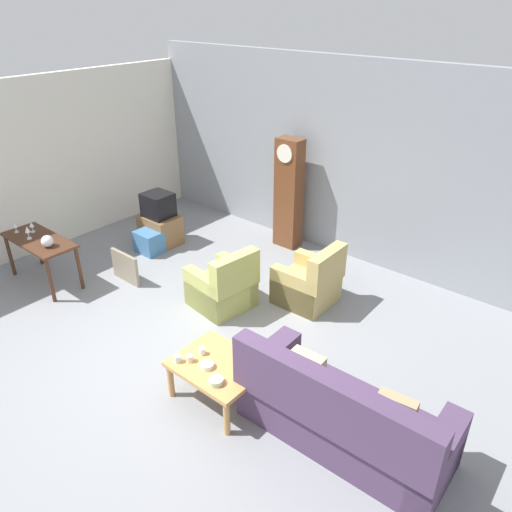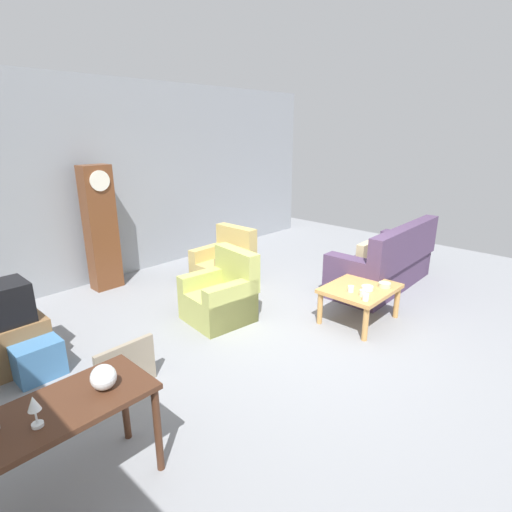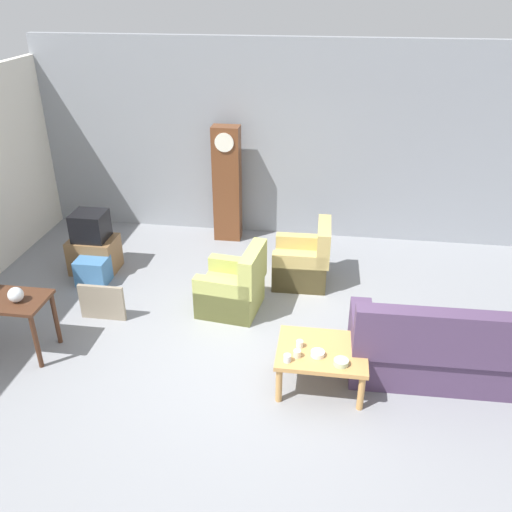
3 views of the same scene
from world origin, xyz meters
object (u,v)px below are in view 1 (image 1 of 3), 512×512
Objects in this scene: armchair_olive_far at (309,284)px; coffee_table_wood at (218,368)px; bowl_shallow_green at (216,381)px; wine_glass_mid at (32,226)px; framed_picture_leaning at (125,267)px; bowl_white_stacked at (207,365)px; wine_glass_tall at (15,226)px; armchair_olive_near at (223,288)px; grandfather_clock at (289,194)px; tv_crt at (158,205)px; cup_cream_tall at (190,358)px; storage_box_blue at (149,242)px; wine_glass_short at (28,231)px; console_table_dark at (40,245)px; tv_stand_cabinet at (161,229)px; cup_white_porcelain at (202,351)px; cup_blue_rimmed at (177,359)px; couch_floral at (341,416)px; glass_dome_cloche at (47,241)px.

coffee_table_wood is (0.33, -2.23, 0.10)m from armchair_olive_far.
bowl_shallow_green is 0.92× the size of wine_glass_mid.
bowl_white_stacked is (2.82, -1.00, 0.26)m from framed_picture_leaning.
armchair_olive_near is at bearing 24.26° from wine_glass_tall.
grandfather_clock is 2.29m from tv_crt.
armchair_olive_far is (0.88, 0.87, 0.00)m from armchair_olive_near.
bowl_white_stacked is (0.21, 0.05, -0.01)m from cup_cream_tall.
wine_glass_mid reaches higher than cup_cream_tall.
storage_box_blue is 2.14× the size of wine_glass_short.
console_table_dark reaches higher than tv_stand_cabinet.
armchair_olive_near is 11.65× the size of cup_white_porcelain.
framed_picture_leaning is 1.51m from wine_glass_short.
tv_crt is at bearing 81.25° from console_table_dark.
wine_glass_mid is at bearing 140.04° from wine_glass_short.
bowl_white_stacked is at bearing 24.69° from cup_blue_rimmed.
armchair_olive_near is at bearing 22.84° from wine_glass_mid.
cup_cream_tall is at bearing -35.34° from tv_crt.
storage_box_blue is at bearing 148.24° from cup_cream_tall.
armchair_olive_far reaches higher than wine_glass_tall.
coffee_table_wood is 4.09m from tv_crt.
bowl_shallow_green is (3.68, -2.35, 0.24)m from tv_stand_cabinet.
couch_floral is 4.84m from glass_dome_cloche.
grandfather_clock is (-1.70, 3.53, 0.56)m from coffee_table_wood.
wine_glass_tall is at bearing -178.61° from wine_glass_short.
cup_white_porcelain is at bearing 152.01° from bowl_shallow_green.
console_table_dark is at bearing 175.60° from bowl_shallow_green.
tv_stand_cabinet is 4.05× the size of wine_glass_mid.
wine_glass_mid is at bearing 175.32° from cup_cream_tall.
couch_floral is at bearing 18.71° from cup_blue_rimmed.
bowl_shallow_green is 4.12m from wine_glass_short.
tv_crt reaches higher than coffee_table_wood.
tv_stand_cabinet is at bearing 148.67° from coffee_table_wood.
cup_blue_rimmed is 0.13m from cup_cream_tall.
armchair_olive_far reaches higher than cup_cream_tall.
bowl_shallow_green is at bearing -25.02° from bowl_white_stacked.
grandfather_clock reaches higher than couch_floral.
wine_glass_tall is at bearing -110.17° from tv_stand_cabinet.
couch_floral is at bearing 3.32° from glass_dome_cloche.
cup_cream_tall is at bearing -94.98° from cup_white_porcelain.
console_table_dark is 1.91× the size of tv_stand_cabinet.
wine_glass_tall is at bearing 177.32° from bowl_shallow_green.
cup_blue_rimmed reaches higher than framed_picture_leaning.
tv_crt is 2.73× the size of glass_dome_cloche.
cup_cream_tall is (2.60, -1.05, 0.27)m from framed_picture_leaning.
cup_white_porcelain is 4.04m from wine_glass_tall.
glass_dome_cloche reaches higher than tv_stand_cabinet.
framed_picture_leaning is at bearing 161.42° from cup_white_porcelain.
bowl_white_stacked is at bearing -2.65° from glass_dome_cloche.
console_table_dark is at bearing -139.33° from framed_picture_leaning.
tv_stand_cabinet is at bearing -178.01° from armchair_olive_far.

